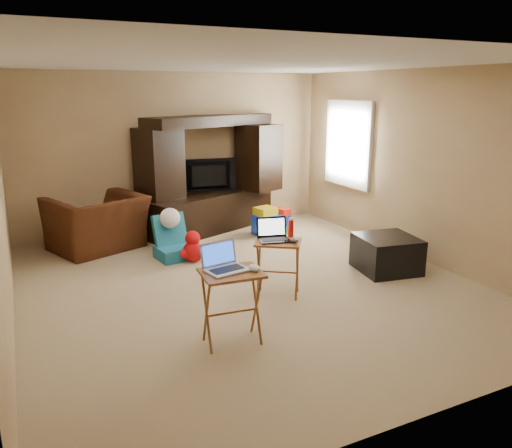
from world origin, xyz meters
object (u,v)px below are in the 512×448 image
child_rocker (174,237)px  push_toy (271,220)px  television (209,176)px  laptop_right (274,230)px  entertainment_center (211,174)px  recliner (97,223)px  mouse_left (254,268)px  laptop_left (227,258)px  plush_toy (193,246)px  ottoman (387,254)px  mouse_right (294,240)px  water_bottle (291,228)px  tray_table_left (232,308)px  tray_table_right (278,268)px

child_rocker → push_toy: (1.76, 0.52, -0.08)m
television → laptop_right: 2.93m
entertainment_center → television: (0.00, 0.10, -0.04)m
recliner → push_toy: bearing=151.2°
mouse_left → television: bearing=75.2°
push_toy → laptop_left: (-2.00, -2.99, 0.58)m
plush_toy → push_toy: 1.73m
recliner → ottoman: 4.02m
laptop_right → mouse_left: 1.09m
entertainment_center → television: size_ratio=2.41×
plush_toy → mouse_right: bearing=-69.3°
recliner → child_rocker: (0.86, -0.87, -0.09)m
mouse_right → water_bottle: size_ratio=0.66×
tray_table_left → laptop_left: size_ratio=1.91×
push_toy → ottoman: push_toy is taller
tray_table_right → plush_toy: bearing=142.6°
laptop_left → mouse_right: laptop_left is taller
plush_toy → recliner: bearing=134.1°
laptop_right → plush_toy: bearing=120.6°
laptop_right → child_rocker: bearing=124.6°
tray_table_left → mouse_left: mouse_left is taller
television → plush_toy: bearing=69.6°
laptop_left → water_bottle: (1.12, 0.83, -0.07)m
tray_table_right → child_rocker: bearing=146.4°
television → tray_table_right: television is taller
laptop_right → mouse_right: (0.17, -0.14, -0.09)m
plush_toy → laptop_right: laptop_right is taller
recliner → mouse_right: (1.67, -2.71, 0.27)m
mouse_right → tray_table_left: bearing=-146.9°
laptop_left → mouse_right: bearing=21.3°
ottoman → tray_table_right: tray_table_right is taller
entertainment_center → tray_table_left: size_ratio=3.29×
laptop_right → laptop_left: bearing=-124.7°
push_toy → child_rocker: bearing=-175.7°
television → push_toy: bearing=146.9°
tray_table_right → laptop_left: 1.28m
child_rocker → mouse_left: mouse_left is taller
recliner → child_rocker: 1.23m
plush_toy → push_toy: (1.56, 0.74, 0.01)m
ottoman → mouse_right: (-1.48, -0.22, 0.44)m
child_rocker → tray_table_left: bearing=-103.2°
entertainment_center → television: 0.10m
push_toy → plush_toy: bearing=-167.0°
push_toy → mouse_left: size_ratio=4.31×
tray_table_left → mouse_right: mouse_right is taller
entertainment_center → recliner: entertainment_center is taller
entertainment_center → child_rocker: bearing=-152.7°
push_toy → laptop_right: 2.54m
push_toy → tray_table_right: tray_table_right is taller
tray_table_right → water_bottle: size_ratio=3.25×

